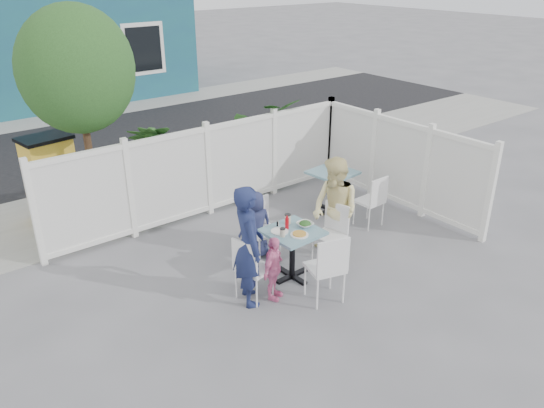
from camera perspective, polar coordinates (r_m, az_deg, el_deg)
ground at (r=7.81m, az=2.15°, el=-7.15°), size 80.00×80.00×0.00m
near_sidewalk at (r=10.67m, az=-11.08°, el=1.51°), size 24.00×2.60×0.01m
street at (r=13.89m, az=-18.26°, el=6.18°), size 24.00×5.00×0.01m
far_sidewalk at (r=16.75m, az=-22.13°, el=8.64°), size 24.00×1.60×0.01m
fence_back at (r=9.28m, az=-6.87°, el=3.43°), size 5.86×0.08×1.60m
fence_right at (r=9.83m, az=13.49°, el=4.13°), size 0.08×3.66×1.60m
tree at (r=8.91m, az=-20.25°, el=13.34°), size 1.80×1.62×3.59m
utility_cabinet at (r=9.93m, az=-22.63°, el=2.54°), size 0.83×0.65×1.40m
potted_shrub_a at (r=9.58m, az=-12.20°, el=3.92°), size 1.27×1.27×1.63m
potted_shrub_b at (r=10.47m, az=-1.84°, el=6.66°), size 1.63×1.43×1.77m
main_table at (r=7.37m, az=2.22°, el=-4.04°), size 0.74×0.74×0.75m
spare_table at (r=9.43m, az=6.50°, el=2.52°), size 0.79×0.79×0.76m
chair_left at (r=6.92m, az=-2.35°, el=-6.60°), size 0.48×0.49×0.91m
chair_right at (r=7.85m, az=6.52°, el=-2.71°), size 0.48×0.49×0.91m
chair_back at (r=7.91m, az=-1.25°, el=-2.16°), size 0.46×0.44×0.94m
chair_near at (r=6.88m, az=6.08°, el=-6.49°), size 0.55×0.54×0.99m
chair_spare at (r=8.98m, az=10.84°, el=0.65°), size 0.42×0.41×0.91m
man at (r=6.77m, az=-2.55°, el=-4.50°), size 0.58×0.70×1.64m
woman at (r=7.84m, az=6.79°, el=-0.64°), size 0.66×0.81×1.58m
boy at (r=7.94m, az=-1.78°, el=-2.22°), size 0.57×0.43×1.05m
toddler at (r=6.98m, az=0.15°, el=-6.97°), size 0.57×0.45×0.91m
plate_main at (r=7.17m, az=2.96°, el=-3.32°), size 0.25×0.25×0.02m
plate_side at (r=7.25m, az=0.82°, el=-2.96°), size 0.24×0.24×0.02m
salad_bowl at (r=7.40m, az=3.58°, el=-2.21°), size 0.22×0.22×0.05m
coffee_cup_a at (r=7.11m, az=1.14°, el=-3.10°), size 0.07×0.07×0.11m
coffee_cup_b at (r=7.45m, az=1.70°, el=-1.66°), size 0.09×0.09×0.13m
ketchup_bottle at (r=7.30m, az=1.62°, el=-2.11°), size 0.05×0.05×0.17m
salt_shaker at (r=7.40m, az=0.64°, el=-2.13°), size 0.03×0.03×0.07m
pepper_shaker at (r=7.40m, az=0.60°, el=-2.15°), size 0.03×0.03×0.07m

